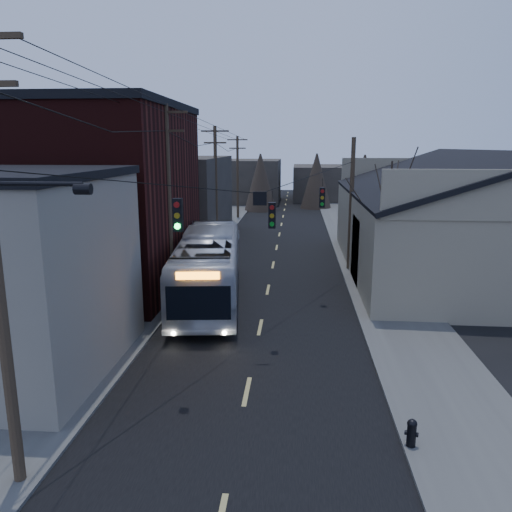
% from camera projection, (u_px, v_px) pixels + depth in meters
% --- Properties ---
extents(road_surface, '(9.00, 110.00, 0.02)m').
position_uv_depth(road_surface, '(276.00, 253.00, 37.94)').
color(road_surface, black).
rests_on(road_surface, ground).
extents(sidewalk_left, '(4.00, 110.00, 0.12)m').
position_uv_depth(sidewalk_left, '(191.00, 251.00, 38.44)').
color(sidewalk_left, '#474744').
rests_on(sidewalk_left, ground).
extents(sidewalk_right, '(4.00, 110.00, 0.12)m').
position_uv_depth(sidewalk_right, '(362.00, 254.00, 37.41)').
color(sidewalk_right, '#474744').
rests_on(sidewalk_right, ground).
extents(building_brick, '(10.00, 12.00, 10.00)m').
position_uv_depth(building_brick, '(90.00, 200.00, 27.92)').
color(building_brick, black).
rests_on(building_brick, ground).
extents(building_left_far, '(9.00, 14.00, 7.00)m').
position_uv_depth(building_left_far, '(171.00, 198.00, 43.78)').
color(building_left_far, '#302C26').
rests_on(building_left_far, ground).
extents(warehouse, '(16.16, 20.60, 7.73)m').
position_uv_depth(warehouse, '(478.00, 231.00, 31.45)').
color(warehouse, gray).
rests_on(warehouse, ground).
extents(building_far_left, '(10.00, 12.00, 6.00)m').
position_uv_depth(building_far_left, '(245.00, 181.00, 71.82)').
color(building_far_left, '#302C26').
rests_on(building_far_left, ground).
extents(building_far_right, '(12.00, 14.00, 5.00)m').
position_uv_depth(building_far_right, '(333.00, 182.00, 75.76)').
color(building_far_right, '#302C26').
rests_on(building_far_right, ground).
extents(bare_tree, '(0.40, 0.40, 7.20)m').
position_uv_depth(bare_tree, '(388.00, 229.00, 26.91)').
color(bare_tree, black).
rests_on(bare_tree, ground).
extents(utility_lines, '(11.24, 45.28, 10.50)m').
position_uv_depth(utility_lines, '(223.00, 195.00, 31.41)').
color(utility_lines, '#382B1E').
rests_on(utility_lines, ground).
extents(bus, '(4.39, 13.04, 3.56)m').
position_uv_depth(bus, '(209.00, 267.00, 26.06)').
color(bus, '#AEB1BB').
rests_on(bus, ground).
extents(parked_car, '(1.69, 4.20, 1.36)m').
position_uv_depth(parked_car, '(226.00, 238.00, 40.44)').
color(parked_car, '#B8BCC1').
rests_on(parked_car, ground).
extents(fire_hydrant, '(0.38, 0.27, 0.78)m').
position_uv_depth(fire_hydrant, '(412.00, 432.00, 13.27)').
color(fire_hydrant, black).
rests_on(fire_hydrant, sidewalk_right).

